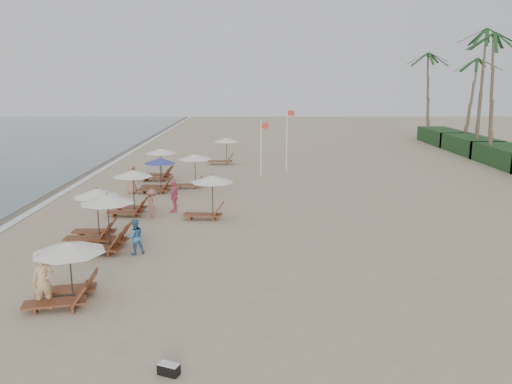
{
  "coord_description": "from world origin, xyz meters",
  "views": [
    {
      "loc": [
        0.85,
        -19.42,
        7.0
      ],
      "look_at": [
        1.0,
        6.3,
        1.3
      ],
      "focal_mm": 35.65,
      "sensor_mm": 36.0,
      "label": 1
    }
  ],
  "objects_px": {
    "lounger_station_0": "(64,271)",
    "inland_station_2": "(223,149)",
    "lounger_station_2": "(93,217)",
    "beachgoer_far_b": "(132,179)",
    "inland_station_0": "(208,192)",
    "beachgoer_mid_b": "(152,204)",
    "beachgoer_near": "(43,282)",
    "lounger_station_5": "(158,165)",
    "lounger_station_4": "(157,176)",
    "beachgoer_far_a": "(174,196)",
    "flag_pole_near": "(262,145)",
    "lounger_station_3": "(130,193)",
    "inland_station_1": "(193,166)",
    "duffel_bag": "(169,369)",
    "lounger_station_1": "(102,225)",
    "beachgoer_mid_a": "(135,237)"
  },
  "relations": [
    {
      "from": "inland_station_0",
      "to": "inland_station_2",
      "type": "relative_size",
      "value": 0.97
    },
    {
      "from": "lounger_station_2",
      "to": "lounger_station_5",
      "type": "distance_m",
      "value": 14.02
    },
    {
      "from": "inland_station_1",
      "to": "flag_pole_near",
      "type": "xyz_separation_m",
      "value": [
        4.61,
        4.06,
        0.81
      ]
    },
    {
      "from": "lounger_station_3",
      "to": "flag_pole_near",
      "type": "xyz_separation_m",
      "value": [
        7.15,
        10.86,
        1.12
      ]
    },
    {
      "from": "beachgoer_near",
      "to": "beachgoer_far_b",
      "type": "bearing_deg",
      "value": 71.52
    },
    {
      "from": "lounger_station_5",
      "to": "lounger_station_3",
      "type": "bearing_deg",
      "value": -88.51
    },
    {
      "from": "lounger_station_2",
      "to": "beachgoer_far_b",
      "type": "bearing_deg",
      "value": 92.86
    },
    {
      "from": "inland_station_0",
      "to": "beachgoer_mid_b",
      "type": "distance_m",
      "value": 2.95
    },
    {
      "from": "beachgoer_mid_a",
      "to": "lounger_station_4",
      "type": "bearing_deg",
      "value": -110.36
    },
    {
      "from": "flag_pole_near",
      "to": "beachgoer_mid_b",
      "type": "bearing_deg",
      "value": -116.43
    },
    {
      "from": "beachgoer_far_b",
      "to": "flag_pole_near",
      "type": "distance_m",
      "value": 10.17
    },
    {
      "from": "duffel_bag",
      "to": "beachgoer_mid_b",
      "type": "bearing_deg",
      "value": 102.39
    },
    {
      "from": "lounger_station_0",
      "to": "beachgoer_far_a",
      "type": "distance_m",
      "value": 11.58
    },
    {
      "from": "beachgoer_far_a",
      "to": "flag_pole_near",
      "type": "distance_m",
      "value": 11.61
    },
    {
      "from": "beachgoer_mid_b",
      "to": "lounger_station_4",
      "type": "bearing_deg",
      "value": -14.84
    },
    {
      "from": "beachgoer_far_b",
      "to": "lounger_station_1",
      "type": "bearing_deg",
      "value": -127.69
    },
    {
      "from": "beachgoer_far_a",
      "to": "duffel_bag",
      "type": "xyz_separation_m",
      "value": [
        2.2,
        -15.53,
        -0.72
      ]
    },
    {
      "from": "beachgoer_near",
      "to": "inland_station_2",
      "type": "bearing_deg",
      "value": 59.63
    },
    {
      "from": "inland_station_0",
      "to": "beachgoer_near",
      "type": "distance_m",
      "value": 11.37
    },
    {
      "from": "lounger_station_5",
      "to": "beachgoer_near",
      "type": "distance_m",
      "value": 20.96
    },
    {
      "from": "lounger_station_4",
      "to": "duffel_bag",
      "type": "relative_size",
      "value": 4.23
    },
    {
      "from": "lounger_station_2",
      "to": "lounger_station_0",
      "type": "bearing_deg",
      "value": -80.32
    },
    {
      "from": "beachgoer_far_a",
      "to": "lounger_station_0",
      "type": "bearing_deg",
      "value": -1.12
    },
    {
      "from": "lounger_station_1",
      "to": "inland_station_1",
      "type": "bearing_deg",
      "value": 79.62
    },
    {
      "from": "beachgoer_mid_a",
      "to": "flag_pole_near",
      "type": "distance_m",
      "value": 18.14
    },
    {
      "from": "beachgoer_far_b",
      "to": "lounger_station_4",
      "type": "bearing_deg",
      "value": -23.58
    },
    {
      "from": "lounger_station_3",
      "to": "lounger_station_1",
      "type": "bearing_deg",
      "value": -87.7
    },
    {
      "from": "lounger_station_5",
      "to": "inland_station_1",
      "type": "height_order",
      "value": "lounger_station_5"
    },
    {
      "from": "lounger_station_4",
      "to": "lounger_station_5",
      "type": "relative_size",
      "value": 0.92
    },
    {
      "from": "inland_station_2",
      "to": "beachgoer_far_a",
      "type": "height_order",
      "value": "inland_station_2"
    },
    {
      "from": "beachgoer_far_b",
      "to": "inland_station_0",
      "type": "bearing_deg",
      "value": -92.6
    },
    {
      "from": "lounger_station_4",
      "to": "beachgoer_far_b",
      "type": "bearing_deg",
      "value": -159.13
    },
    {
      "from": "lounger_station_3",
      "to": "beachgoer_mid_b",
      "type": "bearing_deg",
      "value": -31.86
    },
    {
      "from": "lounger_station_0",
      "to": "lounger_station_4",
      "type": "distance_m",
      "value": 16.59
    },
    {
      "from": "lounger_station_0",
      "to": "inland_station_2",
      "type": "bearing_deg",
      "value": 82.77
    },
    {
      "from": "inland_station_0",
      "to": "beachgoer_near",
      "type": "xyz_separation_m",
      "value": [
        -4.21,
        -10.55,
        -0.49
      ]
    },
    {
      "from": "inland_station_1",
      "to": "beachgoer_mid_b",
      "type": "bearing_deg",
      "value": -98.94
    },
    {
      "from": "lounger_station_4",
      "to": "lounger_station_5",
      "type": "xyz_separation_m",
      "value": [
        -0.64,
        3.96,
        0.05
      ]
    },
    {
      "from": "lounger_station_1",
      "to": "lounger_station_3",
      "type": "height_order",
      "value": "lounger_station_3"
    },
    {
      "from": "inland_station_0",
      "to": "inland_station_1",
      "type": "relative_size",
      "value": 1.06
    },
    {
      "from": "lounger_station_4",
      "to": "beachgoer_far_a",
      "type": "bearing_deg",
      "value": -69.94
    },
    {
      "from": "lounger_station_4",
      "to": "beachgoer_far_b",
      "type": "xyz_separation_m",
      "value": [
        -1.45,
        -0.55,
        -0.13
      ]
    },
    {
      "from": "lounger_station_0",
      "to": "inland_station_1",
      "type": "bearing_deg",
      "value": 83.6
    },
    {
      "from": "lounger_station_1",
      "to": "lounger_station_5",
      "type": "xyz_separation_m",
      "value": [
        -0.48,
        15.32,
        -0.02
      ]
    },
    {
      "from": "lounger_station_0",
      "to": "lounger_station_5",
      "type": "height_order",
      "value": "lounger_station_5"
    },
    {
      "from": "lounger_station_5",
      "to": "inland_station_0",
      "type": "bearing_deg",
      "value": -66.72
    },
    {
      "from": "beachgoer_near",
      "to": "flag_pole_near",
      "type": "relative_size",
      "value": 0.43
    },
    {
      "from": "lounger_station_3",
      "to": "flag_pole_near",
      "type": "height_order",
      "value": "flag_pole_near"
    },
    {
      "from": "lounger_station_2",
      "to": "beachgoer_near",
      "type": "relative_size",
      "value": 1.37
    },
    {
      "from": "beachgoer_mid_a",
      "to": "flag_pole_near",
      "type": "bearing_deg",
      "value": -134.16
    }
  ]
}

